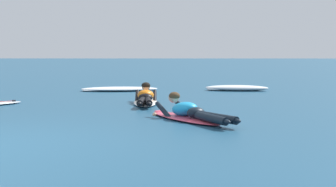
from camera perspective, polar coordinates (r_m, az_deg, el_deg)
ground_plane at (r=17.43m, az=-8.35°, el=0.40°), size 120.00×120.00×0.00m
surfer_near at (r=9.80m, az=2.27°, el=-2.12°), size 1.70×2.48×0.55m
surfer_far at (r=12.77m, az=-2.42°, el=-0.52°), size 0.64×2.54×0.54m
whitewater_front at (r=16.99m, az=7.39°, el=0.58°), size 2.06×0.91×0.18m
whitewater_mid_right at (r=16.85m, az=-5.21°, el=0.48°), size 2.50×1.16×0.13m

